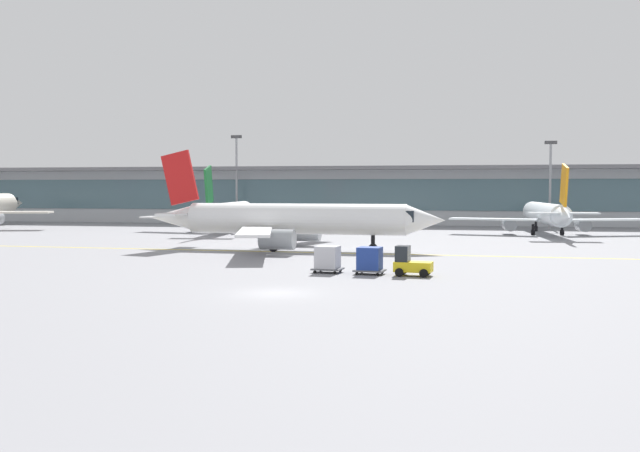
% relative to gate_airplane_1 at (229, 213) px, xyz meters
% --- Properties ---
extents(ground_plane, '(400.00, 400.00, 0.00)m').
position_rel_gate_airplane_1_xyz_m(ground_plane, '(20.34, -54.22, -2.66)').
color(ground_plane, gray).
extents(taxiway_centreline_stripe, '(109.93, 4.66, 0.01)m').
position_rel_gate_airplane_1_xyz_m(taxiway_centreline_stripe, '(15.36, -28.15, -2.66)').
color(taxiway_centreline_stripe, yellow).
rests_on(taxiway_centreline_stripe, ground_plane).
extents(terminal_concourse, '(224.55, 11.00, 9.60)m').
position_rel_gate_airplane_1_xyz_m(terminal_concourse, '(20.34, 25.92, 2.25)').
color(terminal_concourse, '#B2B7BC').
rests_on(terminal_concourse, ground_plane).
extents(gate_airplane_1, '(24.87, 26.83, 8.88)m').
position_rel_gate_airplane_1_xyz_m(gate_airplane_1, '(0.00, 0.00, 0.00)').
color(gate_airplane_1, white).
rests_on(gate_airplane_1, ground_plane).
extents(gate_airplane_2, '(25.06, 27.01, 8.94)m').
position_rel_gate_airplane_1_xyz_m(gate_airplane_2, '(42.27, 2.63, 0.02)').
color(gate_airplane_2, white).
rests_on(gate_airplane_2, ground_plane).
extents(taxiing_regional_jet, '(30.08, 27.98, 9.97)m').
position_rel_gate_airplane_1_xyz_m(taxiing_regional_jet, '(14.98, -26.14, 0.33)').
color(taxiing_regional_jet, white).
rests_on(taxiing_regional_jet, ground_plane).
extents(baggage_tug, '(2.75, 1.89, 2.10)m').
position_rel_gate_airplane_1_xyz_m(baggage_tug, '(27.57, -44.53, -1.77)').
color(baggage_tug, yellow).
rests_on(baggage_tug, ground_plane).
extents(cargo_dolly_lead, '(2.28, 1.85, 1.94)m').
position_rel_gate_airplane_1_xyz_m(cargo_dolly_lead, '(24.69, -44.17, -1.61)').
color(cargo_dolly_lead, '#595B60').
rests_on(cargo_dolly_lead, ground_plane).
extents(cargo_dolly_trailing, '(2.28, 1.85, 1.94)m').
position_rel_gate_airplane_1_xyz_m(cargo_dolly_trailing, '(21.59, -43.78, -1.61)').
color(cargo_dolly_trailing, '#595B60').
rests_on(cargo_dolly_trailing, ground_plane).
extents(apron_light_mast_1, '(1.80, 0.36, 14.74)m').
position_rel_gate_airplane_1_xyz_m(apron_light_mast_1, '(-4.98, 19.58, 5.40)').
color(apron_light_mast_1, gray).
rests_on(apron_light_mast_1, ground_plane).
extents(apron_light_mast_2, '(1.80, 0.36, 13.11)m').
position_rel_gate_airplane_1_xyz_m(apron_light_mast_2, '(44.61, 17.67, 4.57)').
color(apron_light_mast_2, gray).
rests_on(apron_light_mast_2, ground_plane).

